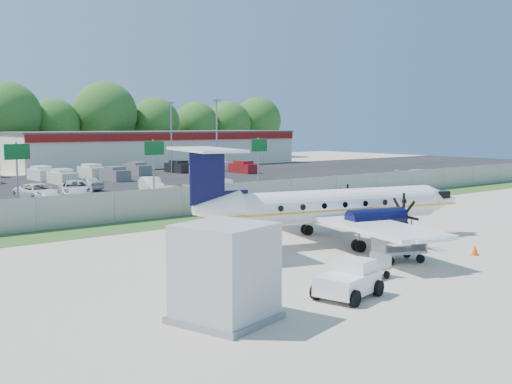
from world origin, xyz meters
TOP-DOWN VIEW (x-y plane):
  - ground at (0.00, 0.00)m, footprint 170.00×170.00m
  - grass_verge at (0.00, 12.00)m, footprint 170.00×4.00m
  - access_road at (0.00, 19.00)m, footprint 170.00×8.00m
  - parking_lot at (0.00, 40.00)m, footprint 170.00×32.00m
  - perimeter_fence at (0.00, 14.00)m, footprint 120.00×0.06m
  - building_east at (26.00, 61.98)m, footprint 44.40×12.40m
  - sign_left at (-8.00, 22.91)m, footprint 1.80×0.26m
  - sign_mid at (3.00, 22.91)m, footprint 1.80×0.26m
  - sign_right at (14.00, 22.91)m, footprint 1.80×0.26m
  - light_pole_ne at (20.00, 38.00)m, footprint 0.90×0.35m
  - light_pole_se at (20.00, 48.00)m, footprint 0.90×0.35m
  - aircraft at (0.85, 0.63)m, footprint 16.62×16.24m
  - pushback_tug at (-6.44, -7.31)m, footprint 2.74×2.27m
  - baggage_cart_near at (-0.18, -4.57)m, footprint 2.50×2.03m
  - baggage_cart_far at (-3.84, -5.91)m, footprint 1.84×1.18m
  - service_container at (-11.58, -6.78)m, footprint 3.44×3.44m
  - cone_port_wing at (3.74, -5.97)m, footprint 0.35×0.35m
  - cone_starboard_wing at (0.48, 12.26)m, footprint 0.44×0.44m
  - road_car_mid at (2.38, 20.44)m, footprint 5.24×3.10m
  - road_car_east at (31.49, 17.47)m, footprint 6.09×4.44m
  - parked_car_b at (-4.43, 28.75)m, footprint 2.89×5.33m
  - parked_car_c at (-1.25, 28.85)m, footprint 4.02×5.92m
  - parked_car_d at (6.02, 28.73)m, footprint 2.62×4.56m
  - parked_car_e at (13.29, 29.14)m, footprint 2.86×4.16m
  - parked_car_g at (2.09, 34.27)m, footprint 2.40×4.36m
  - far_parking_rows at (0.00, 45.00)m, footprint 56.00×10.00m

SIDE VIEW (x-z plane):
  - ground at x=0.00m, z-range 0.00..0.00m
  - road_car_mid at x=2.38m, z-range -0.71..0.71m
  - road_car_east at x=31.49m, z-range -0.82..0.82m
  - parked_car_b at x=-4.43m, z-range -0.71..0.71m
  - parked_car_c at x=-1.25m, z-range -0.75..0.75m
  - parked_car_d at x=6.02m, z-range -0.71..0.71m
  - parked_car_e at x=13.29m, z-range -0.65..0.65m
  - parked_car_g at x=2.09m, z-range -0.70..0.70m
  - far_parking_rows at x=0.00m, z-range -0.80..0.80m
  - grass_verge at x=0.00m, z-range 0.00..0.02m
  - access_road at x=0.00m, z-range 0.00..0.02m
  - parking_lot at x=0.00m, z-range 0.00..0.02m
  - cone_port_wing at x=3.74m, z-range -0.01..0.49m
  - cone_starboard_wing at x=0.48m, z-range -0.02..0.60m
  - baggage_cart_far at x=-3.84m, z-range -0.03..0.90m
  - baggage_cart_near at x=-0.18m, z-range -0.04..1.10m
  - pushback_tug at x=-6.44m, z-range -0.03..1.30m
  - perimeter_fence at x=0.00m, z-range 0.01..2.00m
  - service_container at x=-11.58m, z-range -0.10..3.01m
  - aircraft at x=0.85m, z-range -0.58..4.50m
  - building_east at x=26.00m, z-range 0.01..5.25m
  - sign_left at x=-8.00m, z-range 1.11..6.11m
  - sign_mid at x=3.00m, z-range 1.11..6.11m
  - sign_right at x=14.00m, z-range 1.11..6.11m
  - light_pole_ne at x=20.00m, z-range 0.69..9.78m
  - light_pole_se at x=20.00m, z-range 0.69..9.78m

